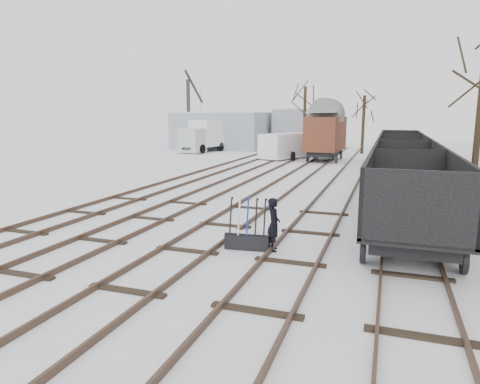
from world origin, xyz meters
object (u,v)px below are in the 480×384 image
at_px(worker, 274,224).
at_px(panel_van, 286,146).
at_px(box_van_wagon, 326,133).
at_px(crane, 190,128).
at_px(lorry, 207,135).
at_px(ground_frame, 248,239).
at_px(freight_wagon_a, 410,212).

bearing_deg(worker, panel_van, -4.90).
distance_m(box_van_wagon, crane, 19.44).
distance_m(lorry, panel_van, 10.58).
xyz_separation_m(box_van_wagon, lorry, (-13.04, 5.06, -0.68)).
bearing_deg(box_van_wagon, ground_frame, -83.11).
bearing_deg(panel_van, crane, 171.29).
relative_size(worker, crane, 0.18).
height_order(box_van_wagon, panel_van, box_van_wagon).
bearing_deg(lorry, freight_wagon_a, -44.67).
relative_size(ground_frame, panel_van, 0.27).
bearing_deg(lorry, worker, -51.69).
xyz_separation_m(freight_wagon_a, lorry, (-18.83, 28.08, 0.66)).
xyz_separation_m(box_van_wagon, crane, (-17.08, 9.29, -0.04)).
height_order(worker, panel_van, panel_van).
xyz_separation_m(ground_frame, worker, (0.75, 0.10, 0.49)).
bearing_deg(freight_wagon_a, panel_van, 111.61).
bearing_deg(lorry, box_van_wagon, -9.72).
bearing_deg(panel_van, ground_frame, -54.84).
height_order(freight_wagon_a, panel_van, freight_wagon_a).
relative_size(panel_van, crane, 0.62).
bearing_deg(box_van_wagon, freight_wagon_a, -72.08).
xyz_separation_m(worker, panel_van, (-5.62, 25.35, 0.38)).
distance_m(worker, box_van_wagon, 25.01).
bearing_deg(lorry, panel_van, -14.22).
xyz_separation_m(ground_frame, panel_van, (-4.87, 25.45, 0.87)).
bearing_deg(ground_frame, freight_wagon_a, 17.79).
height_order(worker, crane, crane).
xyz_separation_m(ground_frame, box_van_wagon, (-1.35, 24.97, 2.07)).
xyz_separation_m(freight_wagon_a, crane, (-22.87, 32.32, 1.30)).
relative_size(ground_frame, box_van_wagon, 0.27).
bearing_deg(ground_frame, crane, 112.35).
bearing_deg(crane, ground_frame, -63.63).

